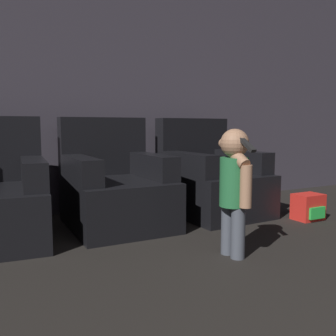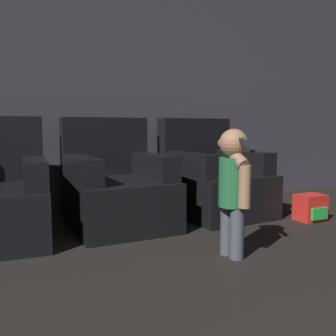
{
  "view_description": "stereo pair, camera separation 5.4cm",
  "coord_description": "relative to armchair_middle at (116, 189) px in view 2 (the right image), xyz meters",
  "views": [
    {
      "loc": [
        -1.47,
        0.91,
        0.83
      ],
      "look_at": [
        -0.23,
        3.28,
        0.53
      ],
      "focal_mm": 40.0,
      "sensor_mm": 36.0,
      "label": 1
    },
    {
      "loc": [
        -1.42,
        0.88,
        0.83
      ],
      "look_at": [
        -0.23,
        3.28,
        0.53
      ],
      "focal_mm": 40.0,
      "sensor_mm": 36.0,
      "label": 2
    }
  ],
  "objects": [
    {
      "name": "toy_backpack",
      "position": [
        1.58,
        -0.63,
        -0.19
      ],
      "size": [
        0.25,
        0.21,
        0.23
      ],
      "color": "red",
      "rests_on": "ground_plane"
    },
    {
      "name": "armchair_right",
      "position": [
        0.96,
        -0.0,
        0.0
      ],
      "size": [
        0.82,
        0.96,
        0.91
      ],
      "rotation": [
        0.0,
        0.0,
        0.05
      ],
      "color": "black",
      "rests_on": "ground_plane"
    },
    {
      "name": "person_toddler",
      "position": [
        0.41,
        -1.08,
        0.17
      ],
      "size": [
        0.18,
        0.32,
        0.81
      ],
      "rotation": [
        0.0,
        0.0,
        -1.52
      ],
      "color": "#474C56",
      "rests_on": "ground_plane"
    },
    {
      "name": "armchair_middle",
      "position": [
        0.0,
        0.0,
        0.0
      ],
      "size": [
        0.78,
        0.93,
        0.91
      ],
      "rotation": [
        0.0,
        0.0,
        -0.01
      ],
      "color": "black",
      "rests_on": "ground_plane"
    },
    {
      "name": "wall_back",
      "position": [
        0.44,
        0.65,
        0.99
      ],
      "size": [
        8.4,
        0.05,
        2.6
      ],
      "color": "#3D3842",
      "rests_on": "ground_plane"
    }
  ]
}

